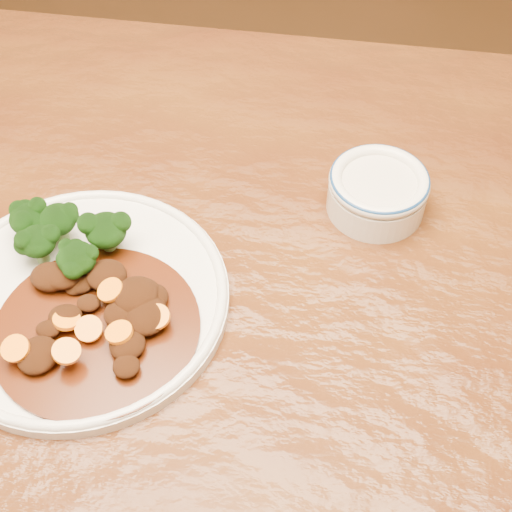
# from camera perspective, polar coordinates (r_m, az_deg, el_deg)

# --- Properties ---
(ground) EXTENTS (4.00, 4.00, 0.00)m
(ground) POSITION_cam_1_polar(r_m,az_deg,el_deg) (1.46, -3.21, -19.12)
(ground) COLOR #4C2E13
(ground) RESTS_ON ground
(dining_table) EXTENTS (1.51, 0.91, 0.75)m
(dining_table) POSITION_cam_1_polar(r_m,az_deg,el_deg) (0.87, -5.13, -3.51)
(dining_table) COLOR #522C0E
(dining_table) RESTS_ON ground
(dinner_plate) EXTENTS (0.31, 0.31, 0.02)m
(dinner_plate) POSITION_cam_1_polar(r_m,az_deg,el_deg) (0.77, -13.73, -3.31)
(dinner_plate) COLOR silver
(dinner_plate) RESTS_ON dining_table
(broccoli_florets) EXTENTS (0.13, 0.09, 0.05)m
(broccoli_florets) POSITION_cam_1_polar(r_m,az_deg,el_deg) (0.79, -15.05, 1.68)
(broccoli_florets) COLOR #6E9A50
(broccoli_florets) RESTS_ON dinner_plate
(mince_stew) EXTENTS (0.21, 0.21, 0.03)m
(mince_stew) POSITION_cam_1_polar(r_m,az_deg,el_deg) (0.74, -12.36, -4.43)
(mince_stew) COLOR #421607
(mince_stew) RESTS_ON dinner_plate
(dip_bowl) EXTENTS (0.12, 0.12, 0.05)m
(dip_bowl) POSITION_cam_1_polar(r_m,az_deg,el_deg) (0.84, 9.71, 5.20)
(dip_bowl) COLOR beige
(dip_bowl) RESTS_ON dining_table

